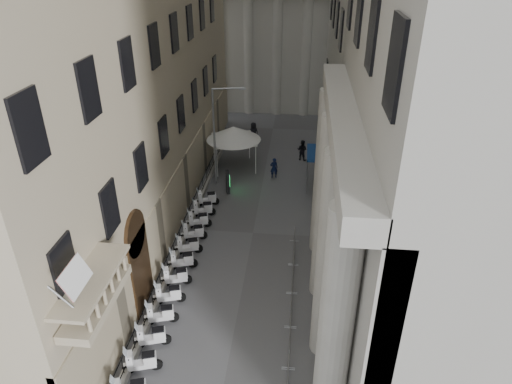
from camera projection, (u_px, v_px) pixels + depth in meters
iron_fence at (184, 239)px, 29.14m from camera, size 0.30×28.00×1.40m
blue_awning at (315, 187)px, 35.37m from camera, size 1.60×3.00×3.00m
scooter_2 at (144, 371)px, 20.19m from camera, size 1.50×0.94×1.50m
scooter_3 at (154, 345)px, 21.46m from camera, size 1.50×0.94×1.50m
scooter_4 at (162, 323)px, 22.73m from camera, size 1.50×0.94×1.50m
scooter_5 at (170, 303)px, 24.01m from camera, size 1.50×0.94×1.50m
scooter_6 at (177, 285)px, 25.28m from camera, size 1.50×0.94×1.50m
scooter_7 at (183, 268)px, 26.56m from camera, size 1.50×0.94×1.50m
scooter_8 at (189, 253)px, 27.83m from camera, size 1.50×0.94×1.50m
scooter_9 at (194, 240)px, 29.10m from camera, size 1.50×0.94×1.50m
scooter_10 at (199, 227)px, 30.38m from camera, size 1.50×0.94×1.50m
scooter_11 at (204, 216)px, 31.65m from camera, size 1.50×0.94×1.50m
scooter_12 at (208, 205)px, 32.92m from camera, size 1.50×0.94×1.50m
barrier_2 at (289, 347)px, 21.37m from camera, size 0.60×2.40×1.10m
barrier_3 at (291, 310)px, 23.55m from camera, size 0.60×2.40×1.10m
barrier_4 at (293, 279)px, 25.74m from camera, size 0.60×2.40×1.10m
barrier_5 at (294, 252)px, 27.92m from camera, size 0.60×2.40×1.10m
security_tent at (239, 135)px, 36.73m from camera, size 4.46×4.46×3.63m
street_lamp at (218, 129)px, 33.92m from camera, size 2.45×0.69×7.59m
info_kiosk at (228, 182)px, 34.34m from camera, size 0.43×0.83×1.68m
pedestrian_a at (274, 168)px, 36.47m from camera, size 0.69×0.53×1.69m
pedestrian_b at (302, 150)px, 39.42m from camera, size 1.08×0.97×1.83m
pedestrian_c at (254, 133)px, 42.79m from camera, size 1.16×1.04×1.99m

